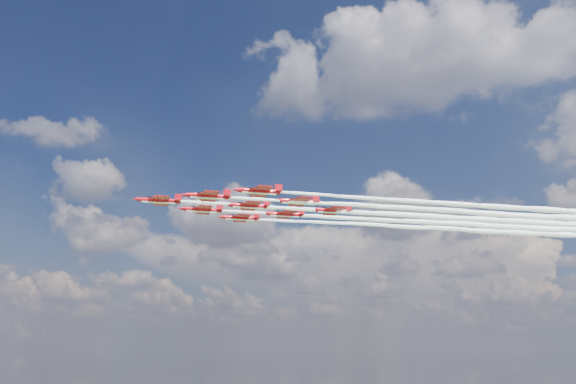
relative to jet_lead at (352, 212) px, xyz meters
name	(u,v)px	position (x,y,z in m)	size (l,w,h in m)	color
jet_lead	(352,212)	(0.00, 0.00, 0.00)	(85.46, 66.25, 2.90)	#A40914
jet_row2_port	(402,208)	(12.94, 1.14, 0.00)	(85.46, 66.25, 2.90)	#A40914
jet_row2_starb	(381,220)	(4.47, 12.20, 0.00)	(85.46, 66.25, 2.90)	#A40914
jet_row3_port	(455,204)	(25.88, 2.28, 0.00)	(85.46, 66.25, 2.90)	#A40914
jet_row3_centre	(429,216)	(17.41, 13.34, 0.00)	(85.46, 66.25, 2.90)	#A40914
jet_row3_starb	(406,227)	(8.94, 24.40, 0.00)	(85.46, 66.25, 2.90)	#A40914
jet_row4_port	(479,213)	(30.35, 14.48, 0.00)	(85.46, 66.25, 2.90)	#A40914
jet_row4_starb	(452,224)	(21.88, 25.54, 0.00)	(85.46, 66.25, 2.90)	#A40914
jet_tail	(501,220)	(34.82, 26.68, 0.00)	(85.46, 66.25, 2.90)	#A40914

